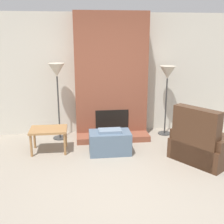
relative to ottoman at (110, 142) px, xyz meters
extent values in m
plane|color=gray|center=(0.14, -1.40, -0.22)|extent=(24.00, 24.00, 0.00)
cube|color=beige|center=(0.14, 1.30, 1.08)|extent=(7.45, 0.06, 2.60)
cube|color=brown|center=(0.14, 1.05, 1.08)|extent=(1.51, 0.44, 2.60)
cube|color=brown|center=(0.14, 0.63, -0.16)|extent=(1.51, 0.39, 0.12)
cube|color=black|center=(0.14, 0.82, 0.15)|extent=(0.70, 0.02, 0.49)
cube|color=slate|center=(0.00, 0.00, -0.01)|extent=(0.76, 0.45, 0.42)
cube|color=slate|center=(0.00, 0.00, 0.22)|extent=(0.42, 0.25, 0.05)
cube|color=#422819|center=(1.70, -0.41, -0.03)|extent=(1.39, 1.38, 0.36)
cube|color=#422819|center=(1.36, -0.65, 0.28)|extent=(0.63, 0.78, 0.99)
cube|color=#422819|center=(1.47, -0.08, 0.05)|extent=(0.84, 0.66, 0.53)
cube|color=#9E7042|center=(-1.13, 0.21, 0.22)|extent=(0.68, 0.49, 0.04)
cylinder|color=#9E7042|center=(-1.43, 0.01, -0.01)|extent=(0.04, 0.04, 0.41)
cylinder|color=#9E7042|center=(-0.83, 0.01, -0.01)|extent=(0.04, 0.04, 0.41)
cylinder|color=#9E7042|center=(-1.43, 0.42, -0.01)|extent=(0.04, 0.04, 0.41)
cylinder|color=#9E7042|center=(-0.83, 0.42, -0.01)|extent=(0.04, 0.04, 0.41)
cylinder|color=#333333|center=(-0.97, 0.90, -0.21)|extent=(0.29, 0.29, 0.02)
cylinder|color=#333333|center=(-0.97, 0.90, 0.46)|extent=(0.03, 0.03, 1.31)
cone|color=beige|center=(-0.97, 0.90, 1.25)|extent=(0.33, 0.33, 0.26)
cylinder|color=#333333|center=(1.33, 0.90, -0.21)|extent=(0.29, 0.29, 0.02)
cylinder|color=#333333|center=(1.33, 0.90, 0.42)|extent=(0.03, 0.03, 1.23)
cone|color=beige|center=(1.33, 0.90, 1.16)|extent=(0.33, 0.33, 0.26)
camera|label=1|loc=(-0.55, -4.85, 1.93)|focal=45.00mm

